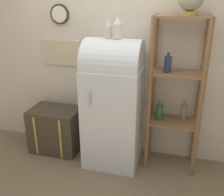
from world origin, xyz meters
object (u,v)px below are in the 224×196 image
Objects in this scene: refrigerator at (113,102)px; vase_center at (117,28)px; suitcase_trunk at (56,129)px; vase_left at (108,29)px.

vase_center reaches higher than refrigerator.
refrigerator is 2.43× the size of suitcase_trunk.
vase_left is 0.83× the size of vase_center.
suitcase_trunk is 1.61m from vase_center.
suitcase_trunk is 3.28× the size of vase_left.
vase_left reaches higher than suitcase_trunk.
refrigerator is 0.96m from suitcase_trunk.
suitcase_trunk is at bearing 177.18° from vase_left.
refrigerator is 6.60× the size of vase_center.
vase_center reaches higher than vase_left.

